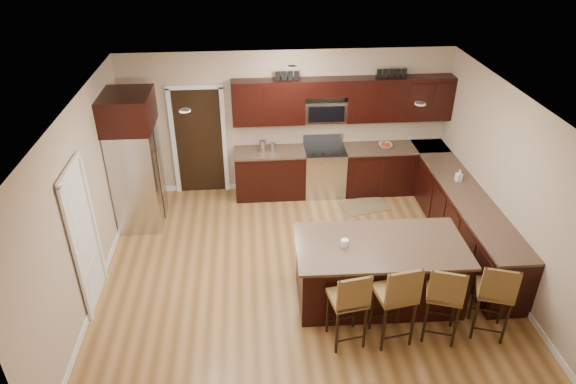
{
  "coord_description": "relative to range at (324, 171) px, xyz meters",
  "views": [
    {
      "loc": [
        -0.71,
        -6.13,
        4.99
      ],
      "look_at": [
        -0.18,
        0.4,
        1.22
      ],
      "focal_mm": 32.0,
      "sensor_mm": 36.0,
      "label": 1
    }
  ],
  "objects": [
    {
      "name": "floor",
      "position": [
        -0.68,
        -2.45,
        -0.47
      ],
      "size": [
        6.0,
        6.0,
        0.0
      ],
      "primitive_type": "plane",
      "color": "olive",
      "rests_on": "ground"
    },
    {
      "name": "ceiling",
      "position": [
        -0.68,
        -2.45,
        2.23
      ],
      "size": [
        6.0,
        6.0,
        0.0
      ],
      "primitive_type": "plane",
      "rotation": [
        3.14,
        0.0,
        0.0
      ],
      "color": "silver",
      "rests_on": "wall_back"
    },
    {
      "name": "wall_back",
      "position": [
        -0.68,
        0.3,
        0.88
      ],
      "size": [
        6.0,
        0.0,
        6.0
      ],
      "primitive_type": "plane",
      "rotation": [
        1.57,
        0.0,
        0.0
      ],
      "color": "tan",
      "rests_on": "floor"
    },
    {
      "name": "wall_left",
      "position": [
        -3.68,
        -2.45,
        0.88
      ],
      "size": [
        0.0,
        5.5,
        5.5
      ],
      "primitive_type": "plane",
      "rotation": [
        1.57,
        0.0,
        1.57
      ],
      "color": "tan",
      "rests_on": "floor"
    },
    {
      "name": "wall_right",
      "position": [
        2.32,
        -2.45,
        0.88
      ],
      "size": [
        0.0,
        5.5,
        5.5
      ],
      "primitive_type": "plane",
      "rotation": [
        1.57,
        0.0,
        -1.57
      ],
      "color": "tan",
      "rests_on": "floor"
    },
    {
      "name": "base_cabinets",
      "position": [
        1.22,
        -1.01,
        -0.01
      ],
      "size": [
        4.02,
        3.96,
        0.92
      ],
      "color": "black",
      "rests_on": "floor"
    },
    {
      "name": "upper_cabinets",
      "position": [
        0.36,
        0.13,
        1.37
      ],
      "size": [
        4.0,
        0.33,
        0.8
      ],
      "color": "black",
      "rests_on": "wall_back"
    },
    {
      "name": "range",
      "position": [
        0.0,
        0.0,
        0.0
      ],
      "size": [
        0.76,
        0.64,
        1.11
      ],
      "color": "silver",
      "rests_on": "floor"
    },
    {
      "name": "microwave",
      "position": [
        0.0,
        0.15,
        1.15
      ],
      "size": [
        0.76,
        0.31,
        0.4
      ],
      "primitive_type": "cube",
      "color": "silver",
      "rests_on": "upper_cabinets"
    },
    {
      "name": "doorway",
      "position": [
        -2.33,
        0.28,
        0.56
      ],
      "size": [
        0.85,
        0.03,
        2.06
      ],
      "primitive_type": "cube",
      "color": "black",
      "rests_on": "floor"
    },
    {
      "name": "pantry_door",
      "position": [
        -3.66,
        -2.75,
        0.55
      ],
      "size": [
        0.03,
        0.8,
        2.04
      ],
      "primitive_type": "cube",
      "color": "white",
      "rests_on": "floor"
    },
    {
      "name": "letter_decor",
      "position": [
        0.22,
        0.13,
        1.82
      ],
      "size": [
        2.2,
        0.03,
        0.15
      ],
      "primitive_type": null,
      "color": "black",
      "rests_on": "upper_cabinets"
    },
    {
      "name": "island",
      "position": [
        0.32,
        -3.05,
        -0.04
      ],
      "size": [
        2.34,
        1.26,
        0.92
      ],
      "rotation": [
        0.0,
        0.0,
        -0.02
      ],
      "color": "black",
      "rests_on": "floor"
    },
    {
      "name": "stool_left",
      "position": [
        -0.25,
        -3.9,
        0.25
      ],
      "size": [
        0.5,
        0.5,
        1.15
      ],
      "rotation": [
        0.0,
        0.0,
        0.17
      ],
      "color": "olive",
      "rests_on": "floor"
    },
    {
      "name": "stool_mid",
      "position": [
        0.34,
        -3.9,
        0.29
      ],
      "size": [
        0.53,
        0.53,
        1.22
      ],
      "rotation": [
        0.0,
        0.0,
        0.17
      ],
      "color": "olive",
      "rests_on": "floor"
    },
    {
      "name": "stool_right",
      "position": [
        0.93,
        -3.9,
        0.25
      ],
      "size": [
        0.55,
        0.55,
        1.16
      ],
      "rotation": [
        0.0,
        0.0,
        -0.32
      ],
      "color": "olive",
      "rests_on": "floor"
    },
    {
      "name": "refrigerator",
      "position": [
        -3.3,
        -0.77,
        0.74
      ],
      "size": [
        0.79,
        0.95,
        2.35
      ],
      "color": "silver",
      "rests_on": "floor"
    },
    {
      "name": "floor_mat",
      "position": [
        0.68,
        -0.58,
        -0.47
      ],
      "size": [
        0.96,
        0.76,
        0.01
      ],
      "primitive_type": "cube",
      "rotation": [
        0.0,
        0.0,
        0.24
      ],
      "color": "olive",
      "rests_on": "floor"
    },
    {
      "name": "fruit_bowl",
      "position": [
        1.14,
        -0.0,
        0.48
      ],
      "size": [
        0.28,
        0.28,
        0.06
      ],
      "primitive_type": "imported",
      "rotation": [
        0.0,
        0.0,
        -0.11
      ],
      "color": "silver",
      "rests_on": "base_cabinets"
    },
    {
      "name": "soap_bottle",
      "position": [
        2.02,
        -1.4,
        0.55
      ],
      "size": [
        0.1,
        0.1,
        0.2
      ],
      "primitive_type": "imported",
      "rotation": [
        0.0,
        0.0,
        0.09
      ],
      "color": "#B2B2B2",
      "rests_on": "base_cabinets"
    },
    {
      "name": "canister_tall",
      "position": [
        -1.16,
        -0.0,
        0.56
      ],
      "size": [
        0.12,
        0.12,
        0.22
      ],
      "primitive_type": "cylinder",
      "color": "silver",
      "rests_on": "base_cabinets"
    },
    {
      "name": "canister_short",
      "position": [
        -0.97,
        -0.0,
        0.53
      ],
      "size": [
        0.11,
        0.11,
        0.17
      ],
      "primitive_type": "cylinder",
      "color": "silver",
      "rests_on": "base_cabinets"
    },
    {
      "name": "island_jar",
      "position": [
        -0.18,
        -3.05,
        0.5
      ],
      "size": [
        0.1,
        0.1,
        0.1
      ],
      "primitive_type": "cylinder",
      "color": "white",
      "rests_on": "island"
    },
    {
      "name": "stool_extra",
      "position": [
        1.58,
        -3.9,
        0.25
      ],
      "size": [
        0.55,
        0.55,
        1.16
      ],
      "rotation": [
        0.0,
        0.0,
        -0.32
      ],
      "color": "olive",
      "rests_on": "floor"
    }
  ]
}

